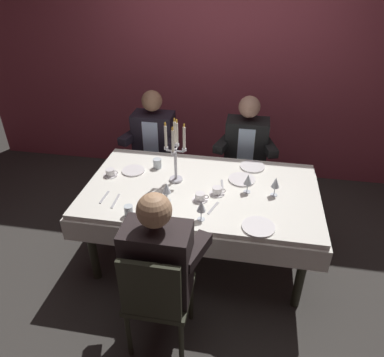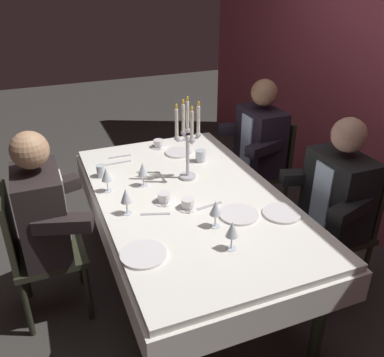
{
  "view_description": "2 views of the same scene",
  "coord_description": "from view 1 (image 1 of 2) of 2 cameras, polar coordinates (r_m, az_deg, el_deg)",
  "views": [
    {
      "loc": [
        0.36,
        -2.47,
        2.37
      ],
      "look_at": [
        -0.08,
        0.0,
        0.82
      ],
      "focal_mm": 33.78,
      "sensor_mm": 36.0,
      "label": 1
    },
    {
      "loc": [
        2.1,
        -0.83,
        2.04
      ],
      "look_at": [
        -0.11,
        0.06,
        0.79
      ],
      "focal_mm": 38.87,
      "sensor_mm": 36.0,
      "label": 2
    }
  ],
  "objects": [
    {
      "name": "water_tumbler_1",
      "position": [
        3.25,
        -5.5,
        2.4
      ],
      "size": [
        0.08,
        0.08,
        0.09
      ],
      "primitive_type": "cylinder",
      "color": "silver",
      "rests_on": "dining_table"
    },
    {
      "name": "dinner_plate_3",
      "position": [
        2.6,
        10.43,
        -7.51
      ],
      "size": [
        0.24,
        0.24,
        0.01
      ],
      "primitive_type": "cylinder",
      "color": "white",
      "rests_on": "dining_table"
    },
    {
      "name": "back_wall",
      "position": [
        4.27,
        5.18,
        17.8
      ],
      "size": [
        6.0,
        0.12,
        2.7
      ],
      "primitive_type": "cube",
      "color": "#963D4A",
      "rests_on": "ground_plane"
    },
    {
      "name": "knife_3",
      "position": [
        2.88,
        -11.97,
        -3.48
      ],
      "size": [
        0.02,
        0.19,
        0.01
      ],
      "primitive_type": "cube",
      "rotation": [
        0.0,
        0.0,
        1.6
      ],
      "color": "#B7B7BC",
      "rests_on": "dining_table"
    },
    {
      "name": "wine_glass_0",
      "position": [
        2.9,
        13.06,
        -0.66
      ],
      "size": [
        0.07,
        0.07,
        0.16
      ],
      "color": "silver",
      "rests_on": "dining_table"
    },
    {
      "name": "seated_diner_2",
      "position": [
        3.73,
        8.56,
        5.4
      ],
      "size": [
        0.63,
        0.48,
        1.24
      ],
      "color": "#2A2C1F",
      "rests_on": "ground_plane"
    },
    {
      "name": "dining_table",
      "position": [
        3.04,
        1.42,
        -3.3
      ],
      "size": [
        1.94,
        1.14,
        0.74
      ],
      "color": "white",
      "rests_on": "ground_plane"
    },
    {
      "name": "coffee_cup_2",
      "position": [
        3.2,
        -12.74,
        0.89
      ],
      "size": [
        0.13,
        0.12,
        0.06
      ],
      "color": "white",
      "rests_on": "dining_table"
    },
    {
      "name": "ground_plane",
      "position": [
        3.44,
        1.29,
        -11.8
      ],
      "size": [
        12.0,
        12.0,
        0.0
      ],
      "primitive_type": "plane",
      "color": "#383532"
    },
    {
      "name": "dinner_plate_0",
      "position": [
        3.31,
        9.51,
        1.88
      ],
      "size": [
        0.22,
        0.22,
        0.01
      ],
      "primitive_type": "cylinder",
      "color": "white",
      "rests_on": "dining_table"
    },
    {
      "name": "fork_0",
      "position": [
        2.74,
        3.35,
        -4.67
      ],
      "size": [
        0.07,
        0.17,
        0.01
      ],
      "primitive_type": "cube",
      "rotation": [
        0.0,
        0.0,
        1.24
      ],
      "color": "#B7B7BC",
      "rests_on": "dining_table"
    },
    {
      "name": "wine_glass_1",
      "position": [
        2.57,
        1.48,
        -4.45
      ],
      "size": [
        0.07,
        0.07,
        0.16
      ],
      "color": "silver",
      "rests_on": "dining_table"
    },
    {
      "name": "seated_diner_0",
      "position": [
        3.86,
        -5.99,
        6.54
      ],
      "size": [
        0.63,
        0.48,
        1.24
      ],
      "color": "#2A2C1F",
      "rests_on": "ground_plane"
    },
    {
      "name": "water_tumbler_0",
      "position": [
        2.69,
        -9.96,
        -5.03
      ],
      "size": [
        0.07,
        0.07,
        0.08
      ],
      "primitive_type": "cylinder",
      "color": "silver",
      "rests_on": "dining_table"
    },
    {
      "name": "candelabra",
      "position": [
        2.94,
        -2.66,
        4.14
      ],
      "size": [
        0.19,
        0.19,
        0.57
      ],
      "color": "silver",
      "rests_on": "dining_table"
    },
    {
      "name": "wine_glass_3",
      "position": [
        2.58,
        -5.47,
        -4.36
      ],
      "size": [
        0.07,
        0.07,
        0.16
      ],
      "color": "silver",
      "rests_on": "dining_table"
    },
    {
      "name": "fork_2",
      "position": [
        2.94,
        -13.67,
        -2.88
      ],
      "size": [
        0.02,
        0.17,
        0.01
      ],
      "primitive_type": "cube",
      "rotation": [
        0.0,
        0.0,
        1.54
      ],
      "color": "#B7B7BC",
      "rests_on": "dining_table"
    },
    {
      "name": "dinner_plate_2",
      "position": [
        3.1,
        7.88,
        -0.14
      ],
      "size": [
        0.23,
        0.23,
        0.01
      ],
      "primitive_type": "cylinder",
      "color": "white",
      "rests_on": "dining_table"
    },
    {
      "name": "wine_glass_2",
      "position": [
        2.76,
        -4.02,
        -1.59
      ],
      "size": [
        0.07,
        0.07,
        0.16
      ],
      "color": "silver",
      "rests_on": "dining_table"
    },
    {
      "name": "coffee_cup_0",
      "position": [
        2.82,
        1.31,
        -2.95
      ],
      "size": [
        0.13,
        0.12,
        0.06
      ],
      "color": "white",
      "rests_on": "dining_table"
    },
    {
      "name": "coffee_cup_1",
      "position": [
        2.89,
        4.0,
        -1.99
      ],
      "size": [
        0.13,
        0.12,
        0.06
      ],
      "color": "white",
      "rests_on": "dining_table"
    },
    {
      "name": "dinner_plate_1",
      "position": [
        3.24,
        -9.24,
        1.25
      ],
      "size": [
        0.2,
        0.2,
        0.01
      ],
      "primitive_type": "cylinder",
      "color": "white",
      "rests_on": "dining_table"
    },
    {
      "name": "seated_diner_1",
      "position": [
        2.33,
        -5.48,
        -13.01
      ],
      "size": [
        0.63,
        0.48,
        1.24
      ],
      "color": "#2A2C1F",
      "rests_on": "ground_plane"
    },
    {
      "name": "wine_glass_4",
      "position": [
        2.89,
        8.84,
        -0.18
      ],
      "size": [
        0.07,
        0.07,
        0.16
      ],
      "color": "silver",
      "rests_on": "dining_table"
    },
    {
      "name": "fork_1",
      "position": [
        3.01,
        4.79,
        -1.08
      ],
      "size": [
        0.04,
        0.17,
        0.01
      ],
      "primitive_type": "cube",
      "rotation": [
        0.0,
        0.0,
        1.72
      ],
      "color": "#B7B7BC",
      "rests_on": "dining_table"
    }
  ]
}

